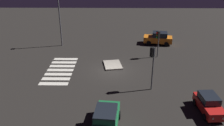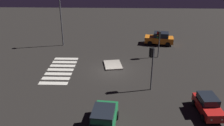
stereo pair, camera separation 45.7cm
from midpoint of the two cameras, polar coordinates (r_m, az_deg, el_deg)
ground_plane at (r=28.60m, az=0.46°, el=-1.83°), size 80.00×80.00×0.00m
traffic_island at (r=29.87m, az=0.65°, el=-0.47°), size 3.15×2.57×0.18m
car_red at (r=22.49m, az=22.82°, el=-9.40°), size 3.75×1.90×1.60m
car_orange at (r=38.07m, az=11.82°, el=5.88°), size 2.65×4.66×1.94m
car_green at (r=18.97m, az=-1.31°, el=-13.43°), size 4.47×2.36×1.89m
traffic_light_west at (r=32.06m, az=11.69°, el=5.97°), size 0.54×0.53×3.71m
traffic_light_north at (r=23.46m, az=10.19°, el=1.13°), size 0.53×0.54×4.62m
street_lamp at (r=36.40m, az=-12.10°, el=12.20°), size 0.56×0.56×7.87m
crosswalk_near at (r=29.43m, az=-11.99°, el=-1.60°), size 7.60×3.20×0.02m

